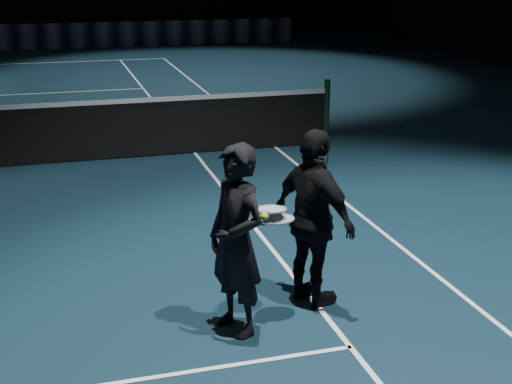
# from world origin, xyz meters

# --- Properties ---
(net_post_right) EXTENTS (0.10, 0.10, 1.10)m
(net_post_right) POSITION_xyz_m (6.40, 0.00, 0.55)
(net_post_right) COLOR black
(net_post_right) RESTS_ON floor
(player_a) EXTENTS (0.60, 0.70, 1.63)m
(player_a) POSITION_xyz_m (3.30, -5.85, 0.81)
(player_a) COLOR black
(player_a) RESTS_ON floor
(player_b) EXTENTS (0.74, 1.03, 1.63)m
(player_b) POSITION_xyz_m (4.09, -5.55, 0.81)
(player_b) COLOR black
(player_b) RESTS_ON floor
(racket_lower) EXTENTS (0.71, 0.45, 0.03)m
(racket_lower) POSITION_xyz_m (3.72, -5.69, 0.90)
(racket_lower) COLOR black
(racket_lower) RESTS_ON player_a
(racket_upper) EXTENTS (0.71, 0.49, 0.10)m
(racket_upper) POSITION_xyz_m (3.66, -5.67, 0.99)
(racket_upper) COLOR black
(racket_upper) RESTS_ON player_b
(tennis_balls) EXTENTS (0.12, 0.10, 0.12)m
(tennis_balls) POSITION_xyz_m (3.54, -5.76, 0.99)
(tennis_balls) COLOR #ABD52D
(tennis_balls) RESTS_ON racket_upper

